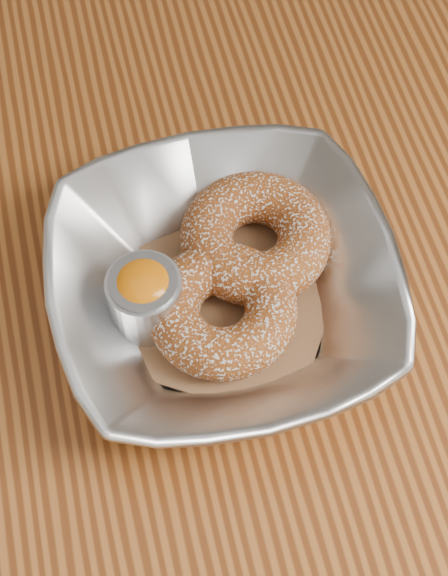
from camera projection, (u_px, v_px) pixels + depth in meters
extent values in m
plane|color=#565659|center=(264.00, 530.00, 1.30)|extent=(4.00, 4.00, 0.00)
cube|color=brown|center=(302.00, 281.00, 0.66)|extent=(1.20, 0.80, 0.04)
imported|color=silver|center=(224.00, 289.00, 0.60)|extent=(0.24, 0.24, 0.06)
cube|color=brown|center=(224.00, 303.00, 0.62)|extent=(0.20, 0.20, 0.00)
torus|color=brown|center=(255.00, 237.00, 0.62)|extent=(0.13, 0.13, 0.04)
torus|color=brown|center=(222.00, 310.00, 0.60)|extent=(0.12, 0.12, 0.04)
cylinder|color=silver|center=(146.00, 300.00, 0.60)|extent=(0.05, 0.05, 0.05)
cylinder|color=gray|center=(145.00, 297.00, 0.59)|extent=(0.05, 0.05, 0.04)
ellipsoid|color=orange|center=(144.00, 286.00, 0.58)|extent=(0.04, 0.04, 0.03)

